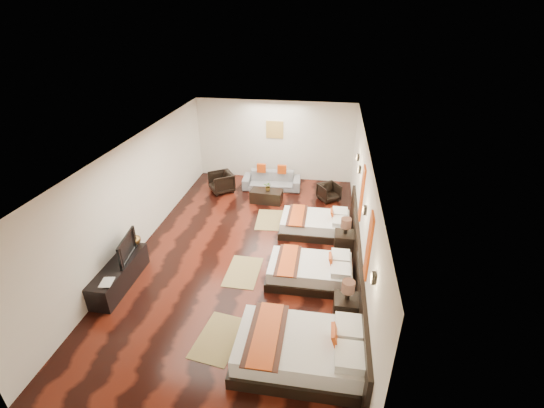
% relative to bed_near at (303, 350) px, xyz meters
% --- Properties ---
extents(floor, '(5.50, 9.50, 0.01)m').
position_rel_bed_near_xyz_m(floor, '(-1.70, 3.19, -0.30)').
color(floor, black).
rests_on(floor, ground).
extents(ceiling, '(5.50, 9.50, 0.01)m').
position_rel_bed_near_xyz_m(ceiling, '(-1.70, 3.19, 2.50)').
color(ceiling, white).
rests_on(ceiling, floor).
extents(back_wall, '(5.50, 0.01, 2.80)m').
position_rel_bed_near_xyz_m(back_wall, '(-1.70, 7.94, 1.10)').
color(back_wall, silver).
rests_on(back_wall, floor).
extents(left_wall, '(0.01, 9.50, 2.80)m').
position_rel_bed_near_xyz_m(left_wall, '(-4.45, 3.19, 1.10)').
color(left_wall, silver).
rests_on(left_wall, floor).
extents(right_wall, '(0.01, 9.50, 2.80)m').
position_rel_bed_near_xyz_m(right_wall, '(1.05, 3.19, 1.10)').
color(right_wall, silver).
rests_on(right_wall, floor).
extents(headboard_panel, '(0.08, 6.60, 0.90)m').
position_rel_bed_near_xyz_m(headboard_panel, '(1.01, 2.39, 0.15)').
color(headboard_panel, black).
rests_on(headboard_panel, floor).
extents(bed_near, '(2.32, 1.46, 0.89)m').
position_rel_bed_near_xyz_m(bed_near, '(0.00, 0.00, 0.00)').
color(bed_near, black).
rests_on(bed_near, floor).
extents(bed_mid, '(1.92, 1.21, 0.73)m').
position_rel_bed_near_xyz_m(bed_mid, '(-0.01, 2.29, -0.05)').
color(bed_mid, black).
rests_on(bed_mid, floor).
extents(bed_far, '(1.92, 1.21, 0.73)m').
position_rel_bed_near_xyz_m(bed_far, '(-0.01, 4.37, -0.05)').
color(bed_far, black).
rests_on(bed_far, floor).
extents(nightstand_a, '(0.48, 0.48, 0.95)m').
position_rel_bed_near_xyz_m(nightstand_a, '(0.75, 1.17, 0.03)').
color(nightstand_a, black).
rests_on(nightstand_a, floor).
extents(nightstand_b, '(0.49, 0.49, 0.97)m').
position_rel_bed_near_xyz_m(nightstand_b, '(0.75, 3.53, 0.04)').
color(nightstand_b, black).
rests_on(nightstand_b, floor).
extents(jute_mat_near, '(0.92, 1.30, 0.01)m').
position_rel_bed_near_xyz_m(jute_mat_near, '(-1.60, 0.30, -0.30)').
color(jute_mat_near, '#94804B').
rests_on(jute_mat_near, floor).
extents(jute_mat_mid, '(0.77, 1.21, 0.01)m').
position_rel_bed_near_xyz_m(jute_mat_mid, '(-1.60, 2.32, -0.30)').
color(jute_mat_mid, '#94804B').
rests_on(jute_mat_mid, floor).
extents(jute_mat_far, '(0.83, 1.25, 0.01)m').
position_rel_bed_near_xyz_m(jute_mat_far, '(-1.38, 4.83, -0.30)').
color(jute_mat_far, '#94804B').
rests_on(jute_mat_far, floor).
extents(tv_console, '(0.50, 1.80, 0.55)m').
position_rel_bed_near_xyz_m(tv_console, '(-4.20, 1.45, -0.03)').
color(tv_console, black).
rests_on(tv_console, floor).
extents(tv, '(0.26, 0.97, 0.56)m').
position_rel_bed_near_xyz_m(tv, '(-4.15, 1.72, 0.52)').
color(tv, black).
rests_on(tv, tv_console).
extents(book, '(0.30, 0.36, 0.03)m').
position_rel_bed_near_xyz_m(book, '(-4.20, 0.82, 0.26)').
color(book, black).
rests_on(book, tv_console).
extents(figurine, '(0.41, 0.41, 0.33)m').
position_rel_bed_near_xyz_m(figurine, '(-4.20, 2.26, 0.41)').
color(figurine, brown).
rests_on(figurine, tv_console).
extents(sofa, '(1.99, 0.88, 0.57)m').
position_rel_bed_near_xyz_m(sofa, '(-1.66, 7.01, -0.02)').
color(sofa, slate).
rests_on(sofa, floor).
extents(armchair_left, '(1.02, 1.01, 0.67)m').
position_rel_bed_near_xyz_m(armchair_left, '(-3.29, 6.49, 0.03)').
color(armchair_left, black).
rests_on(armchair_left, floor).
extents(armchair_right, '(0.84, 0.84, 0.56)m').
position_rel_bed_near_xyz_m(armchair_right, '(0.30, 6.39, -0.02)').
color(armchair_right, black).
rests_on(armchair_right, floor).
extents(coffee_table, '(1.03, 0.56, 0.40)m').
position_rel_bed_near_xyz_m(coffee_table, '(-1.66, 5.96, -0.10)').
color(coffee_table, black).
rests_on(coffee_table, floor).
extents(table_plant, '(0.30, 0.27, 0.28)m').
position_rel_bed_near_xyz_m(table_plant, '(-1.61, 5.99, 0.24)').
color(table_plant, '#326421').
rests_on(table_plant, coffee_table).
extents(orange_panel_a, '(0.04, 0.40, 1.30)m').
position_rel_bed_near_xyz_m(orange_panel_a, '(1.03, 1.29, 1.40)').
color(orange_panel_a, '#D86014').
rests_on(orange_panel_a, right_wall).
extents(orange_panel_b, '(0.04, 0.40, 1.30)m').
position_rel_bed_near_xyz_m(orange_panel_b, '(1.03, 3.49, 1.40)').
color(orange_panel_b, '#D86014').
rests_on(orange_panel_b, right_wall).
extents(sconce_near, '(0.07, 0.12, 0.18)m').
position_rel_bed_near_xyz_m(sconce_near, '(1.01, 0.19, 1.55)').
color(sconce_near, black).
rests_on(sconce_near, right_wall).
extents(sconce_mid, '(0.07, 0.12, 0.18)m').
position_rel_bed_near_xyz_m(sconce_mid, '(1.01, 2.39, 1.55)').
color(sconce_mid, black).
rests_on(sconce_mid, right_wall).
extents(sconce_far, '(0.07, 0.12, 0.18)m').
position_rel_bed_near_xyz_m(sconce_far, '(1.01, 4.59, 1.55)').
color(sconce_far, black).
rests_on(sconce_far, right_wall).
extents(sconce_lounge, '(0.07, 0.12, 0.18)m').
position_rel_bed_near_xyz_m(sconce_lounge, '(1.01, 5.49, 1.55)').
color(sconce_lounge, black).
rests_on(sconce_lounge, right_wall).
extents(gold_artwork, '(0.60, 0.04, 0.60)m').
position_rel_bed_near_xyz_m(gold_artwork, '(-1.70, 7.92, 1.50)').
color(gold_artwork, '#AD873F').
rests_on(gold_artwork, back_wall).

